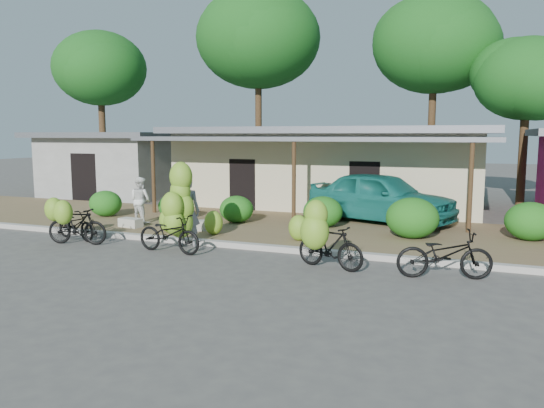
% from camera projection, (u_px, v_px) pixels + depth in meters
% --- Properties ---
extents(ground, '(100.00, 100.00, 0.00)m').
position_uv_depth(ground, '(208.00, 265.00, 12.46)').
color(ground, '#4F4C49').
rests_on(ground, ground).
extents(sidewalk, '(60.00, 6.00, 0.12)m').
position_uv_depth(sidewalk, '(282.00, 228.00, 17.06)').
color(sidewalk, brown).
rests_on(sidewalk, ground).
extents(curb, '(60.00, 0.25, 0.15)m').
position_uv_depth(curb, '(244.00, 246.00, 14.29)').
color(curb, '#A8A399').
rests_on(curb, ground).
extents(shop_main, '(13.00, 8.50, 3.35)m').
position_uv_depth(shop_main, '(332.00, 166.00, 22.31)').
color(shop_main, beige).
rests_on(shop_main, ground).
extents(shop_grey, '(7.00, 6.00, 3.15)m').
position_uv_depth(shop_grey, '(118.00, 163.00, 26.39)').
color(shop_grey, '#A0A09B').
rests_on(shop_grey, ground).
extents(tree_back_left, '(5.08, 4.95, 8.56)m').
position_uv_depth(tree_back_left, '(98.00, 67.00, 28.67)').
color(tree_back_left, '#48331D').
rests_on(tree_back_left, ground).
extents(tree_far_center, '(6.61, 6.60, 10.76)m').
position_uv_depth(tree_far_center, '(256.00, 37.00, 28.31)').
color(tree_far_center, '#48331D').
rests_on(tree_far_center, ground).
extents(tree_center_right, '(5.98, 5.92, 9.74)m').
position_uv_depth(tree_center_right, '(431.00, 42.00, 25.59)').
color(tree_center_right, '#48331D').
rests_on(tree_center_right, ground).
extents(tree_near_right, '(4.53, 4.36, 7.17)m').
position_uv_depth(tree_near_right, '(522.00, 77.00, 22.54)').
color(tree_near_right, '#48331D').
rests_on(tree_near_right, ground).
extents(hedge_0, '(1.20, 1.08, 0.93)m').
position_uv_depth(hedge_0, '(106.00, 203.00, 19.08)').
color(hedge_0, '#155C16').
rests_on(hedge_0, sidewalk).
extents(hedge_1, '(1.14, 1.02, 0.89)m').
position_uv_depth(hedge_1, '(174.00, 206.00, 18.48)').
color(hedge_1, '#155C16').
rests_on(hedge_1, sidewalk).
extents(hedge_2, '(1.16, 1.04, 0.90)m').
position_uv_depth(hedge_2, '(237.00, 209.00, 17.73)').
color(hedge_2, '#155C16').
rests_on(hedge_2, sidewalk).
extents(hedge_3, '(1.27, 1.14, 0.99)m').
position_uv_depth(hedge_3, '(323.00, 212.00, 16.84)').
color(hedge_3, '#155C16').
rests_on(hedge_3, sidewalk).
extents(hedge_4, '(1.49, 1.34, 1.16)m').
position_uv_depth(hedge_4, '(412.00, 218.00, 15.04)').
color(hedge_4, '#155C16').
rests_on(hedge_4, sidewalk).
extents(hedge_5, '(1.38, 1.24, 1.08)m').
position_uv_depth(hedge_5, '(531.00, 221.00, 14.71)').
color(hedge_5, '#155C16').
rests_on(hedge_5, sidewalk).
extents(bike_far_left, '(1.84, 1.40, 1.30)m').
position_uv_depth(bike_far_left, '(73.00, 222.00, 15.38)').
color(bike_far_left, black).
rests_on(bike_far_left, ground).
extents(bike_left, '(1.82, 1.28, 1.33)m').
position_uv_depth(bike_left, '(75.00, 224.00, 14.67)').
color(bike_left, black).
rests_on(bike_left, ground).
extents(bike_center, '(1.97, 1.28, 2.34)m').
position_uv_depth(bike_center, '(174.00, 218.00, 13.90)').
color(bike_center, black).
rests_on(bike_center, ground).
extents(bike_right, '(1.79, 1.37, 1.65)m').
position_uv_depth(bike_right, '(325.00, 240.00, 11.91)').
color(bike_right, black).
rests_on(bike_right, ground).
extents(bike_far_right, '(2.11, 1.19, 1.05)m').
position_uv_depth(bike_far_right, '(444.00, 254.00, 11.26)').
color(bike_far_right, black).
rests_on(bike_far_right, ground).
extents(loose_banana_a, '(0.58, 0.49, 0.72)m').
position_uv_depth(loose_banana_a, '(168.00, 220.00, 15.99)').
color(loose_banana_a, '#80AB2A').
rests_on(loose_banana_a, sidewalk).
extents(loose_banana_b, '(0.57, 0.48, 0.71)m').
position_uv_depth(loose_banana_b, '(214.00, 223.00, 15.59)').
color(loose_banana_b, '#80AB2A').
rests_on(loose_banana_b, sidewalk).
extents(loose_banana_c, '(0.57, 0.49, 0.72)m').
position_uv_depth(loose_banana_c, '(299.00, 228.00, 14.72)').
color(loose_banana_c, '#80AB2A').
rests_on(loose_banana_c, sidewalk).
extents(sack_near, '(0.92, 0.82, 0.30)m').
position_uv_depth(sack_near, '(200.00, 225.00, 16.32)').
color(sack_near, beige).
rests_on(sack_near, sidewalk).
extents(sack_far, '(0.80, 0.50, 0.28)m').
position_uv_depth(sack_far, '(131.00, 223.00, 16.90)').
color(sack_far, beige).
rests_on(sack_far, sidewalk).
extents(vendor, '(0.82, 0.68, 1.95)m').
position_uv_depth(vendor, '(187.00, 211.00, 14.46)').
color(vendor, gray).
rests_on(vendor, ground).
extents(bystander, '(0.85, 0.72, 1.54)m').
position_uv_depth(bystander, '(140.00, 200.00, 17.59)').
color(bystander, white).
rests_on(bystander, sidewalk).
extents(teal_van, '(5.39, 3.50, 1.71)m').
position_uv_depth(teal_van, '(381.00, 197.00, 17.77)').
color(teal_van, '#19736A').
rests_on(teal_van, sidewalk).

